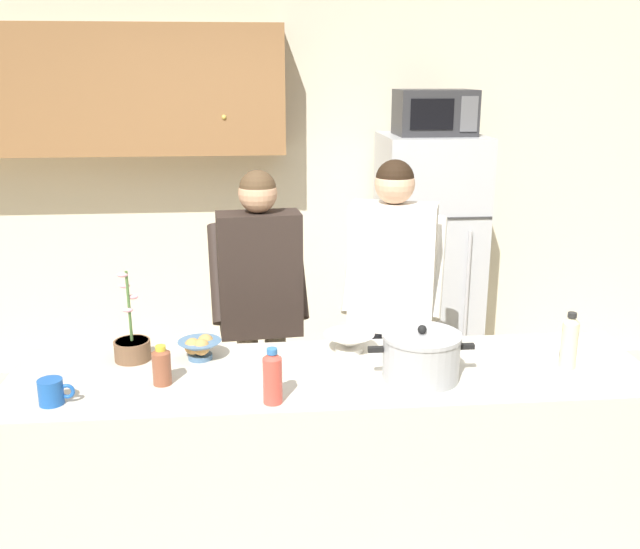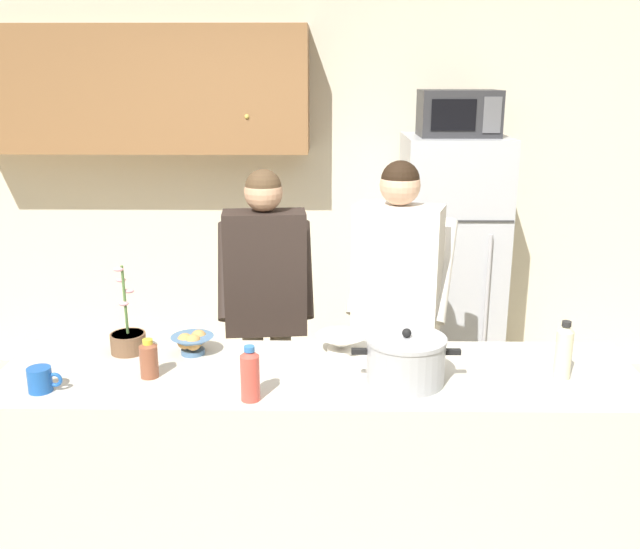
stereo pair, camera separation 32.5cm
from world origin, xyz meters
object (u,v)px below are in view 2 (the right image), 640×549
(cooking_pot, at_px, (406,360))
(refrigerator, at_px, (450,267))
(bread_bowl, at_px, (193,343))
(person_by_sink, at_px, (397,286))
(coffee_mug, at_px, (41,380))
(person_near_pot, at_px, (266,289))
(bottle_mid_counter, at_px, (149,358))
(bottle_near_edge, at_px, (250,374))
(potted_orchid, at_px, (128,339))
(bottle_far_corner, at_px, (564,350))
(microwave, at_px, (458,113))
(empty_bowl, at_px, (341,342))

(cooking_pot, bearing_deg, refrigerator, 75.69)
(bread_bowl, bearing_deg, person_by_sink, 32.08)
(refrigerator, relative_size, coffee_mug, 12.98)
(person_near_pot, height_order, bottle_mid_counter, person_near_pot)
(cooking_pot, height_order, bottle_near_edge, cooking_pot)
(bottle_near_edge, bearing_deg, refrigerator, 62.82)
(cooking_pot, relative_size, potted_orchid, 1.08)
(person_by_sink, xyz_separation_m, bottle_mid_counter, (-1.05, -0.81, -0.05))
(coffee_mug, xyz_separation_m, bread_bowl, (0.50, 0.37, 0.00))
(refrigerator, relative_size, bottle_mid_counter, 10.70)
(bottle_mid_counter, relative_size, bottle_far_corner, 0.67)
(person_near_pot, bearing_deg, potted_orchid, -131.07)
(refrigerator, relative_size, person_near_pot, 1.04)
(microwave, xyz_separation_m, bread_bowl, (-1.38, -1.65, -0.87))
(empty_bowl, xyz_separation_m, potted_orchid, (-0.92, -0.01, 0.01))
(microwave, xyz_separation_m, bottle_near_edge, (-1.08, -2.08, -0.82))
(cooking_pot, xyz_separation_m, bottle_near_edge, (-0.59, -0.16, 0.01))
(empty_bowl, distance_m, bottle_near_edge, 0.58)
(person_by_sink, height_order, bottle_far_corner, person_by_sink)
(coffee_mug, bearing_deg, empty_bowl, 19.35)
(microwave, relative_size, bottle_mid_counter, 3.02)
(cooking_pot, distance_m, bottle_far_corner, 0.63)
(person_by_sink, distance_m, empty_bowl, 0.63)
(microwave, relative_size, empty_bowl, 2.19)
(person_near_pot, xyz_separation_m, empty_bowl, (0.38, -0.61, -0.05))
(potted_orchid, bearing_deg, cooking_pot, -13.85)
(person_by_sink, bearing_deg, person_near_pot, 175.09)
(bread_bowl, xyz_separation_m, bottle_near_edge, (0.30, -0.43, 0.05))
(person_by_sink, distance_m, bread_bowl, 1.09)
(bottle_mid_counter, xyz_separation_m, bottle_far_corner, (1.63, 0.02, 0.04))
(bottle_near_edge, relative_size, bottle_mid_counter, 1.33)
(cooking_pot, relative_size, bottle_far_corner, 1.79)
(microwave, bearing_deg, potted_orchid, -135.46)
(cooking_pot, xyz_separation_m, potted_orchid, (-1.16, 0.29, -0.03))
(coffee_mug, bearing_deg, person_by_sink, 33.63)
(refrigerator, distance_m, bread_bowl, 2.17)
(person_by_sink, height_order, coffee_mug, person_by_sink)
(cooking_pot, relative_size, empty_bowl, 1.93)
(bottle_mid_counter, xyz_separation_m, potted_orchid, (-0.15, 0.25, -0.02))
(person_by_sink, relative_size, bottle_far_corner, 7.12)
(refrigerator, relative_size, empty_bowl, 7.77)
(microwave, height_order, cooking_pot, microwave)
(person_near_pot, height_order, person_by_sink, person_by_sink)
(person_near_pot, distance_m, bread_bowl, 0.69)
(bottle_near_edge, xyz_separation_m, potted_orchid, (-0.58, 0.45, -0.04))
(bread_bowl, distance_m, bottle_mid_counter, 0.27)
(microwave, height_order, coffee_mug, microwave)
(microwave, bearing_deg, empty_bowl, -114.55)
(coffee_mug, bearing_deg, bottle_far_corner, 4.36)
(coffee_mug, relative_size, bottle_far_corner, 0.56)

